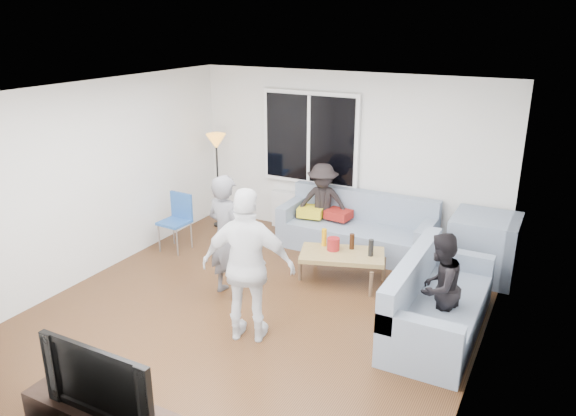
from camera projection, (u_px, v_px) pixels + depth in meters
The scene contains 29 objects.
floor at pixel (258, 313), 6.63m from camera, with size 5.00×5.50×0.04m, color #56351C.
ceiling at pixel (253, 91), 5.76m from camera, with size 5.00×5.50×0.04m, color white.
wall_back at pixel (347, 157), 8.52m from camera, with size 5.00×0.04×2.60m, color silver.
wall_front at pixel (54, 325), 3.88m from camera, with size 5.00×0.04×2.60m, color silver.
wall_left at pixel (92, 180), 7.30m from camera, with size 0.04×5.50×2.60m, color silver.
wall_right at pixel (489, 251), 5.09m from camera, with size 0.04×5.50×2.60m, color silver.
window_frame at pixel (310, 138), 8.63m from camera, with size 1.62×0.06×1.47m, color white.
window_glass at pixel (309, 139), 8.60m from camera, with size 1.50×0.02×1.35m, color black.
window_mullion at pixel (309, 139), 8.59m from camera, with size 0.05×0.03×1.35m, color white.
radiator at pixel (308, 213), 9.00m from camera, with size 1.30×0.12×0.62m, color silver.
potted_plant at pixel (320, 186), 8.72m from camera, with size 0.22×0.17×0.39m, color #3A712D.
vase at pixel (300, 190), 8.90m from camera, with size 0.17×0.17×0.18m, color white.
sofa_back_section at pixel (356, 224), 8.22m from camera, with size 2.30×0.85×0.85m, color gray, non-canonical shape.
sofa_right_section at pixel (441, 297), 6.08m from camera, with size 0.85×2.00×0.85m, color gray, non-canonical shape.
sofa_corner at pixel (484, 246), 7.42m from camera, with size 0.85×0.85×0.85m, color gray.
cushion_yellow at pixel (311, 211), 8.50m from camera, with size 0.38×0.32×0.14m, color gold.
cushion_red at pixel (339, 214), 8.38m from camera, with size 0.36×0.30×0.13m, color maroon.
coffee_table at pixel (342, 267), 7.34m from camera, with size 1.10×0.60×0.40m, color #9F834D.
pitcher at pixel (333, 244), 7.34m from camera, with size 0.17×0.17×0.17m, color maroon.
side_chair at pixel (174, 223), 8.24m from camera, with size 0.40×0.40×0.86m, color #235099, non-canonical shape.
floor_lamp at pixel (218, 181), 9.11m from camera, with size 0.32×0.32×1.56m, color orange, non-canonical shape.
player_left at pixel (226, 236), 6.79m from camera, with size 0.58×0.38×1.58m, color #525258.
player_right at pixel (248, 266), 5.81m from camera, with size 1.01×0.42×1.72m, color silver.
spectator_right at pixel (439, 287), 5.89m from camera, with size 0.60×0.47×1.23m, color black.
spectator_back at pixel (322, 204), 8.43m from camera, with size 0.83×0.47×1.28m, color black.
television at pixel (107, 376), 4.22m from camera, with size 1.07×0.14×0.62m, color black.
bottle_a at pixel (324, 237), 7.47m from camera, with size 0.07×0.07×0.24m, color orange.
bottle_c at pixel (352, 241), 7.37m from camera, with size 0.07×0.07×0.21m, color black.
bottle_e at pixel (371, 248), 7.16m from camera, with size 0.07×0.07×0.23m, color black.
Camera 1 is at (3.03, -5.01, 3.35)m, focal length 34.33 mm.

